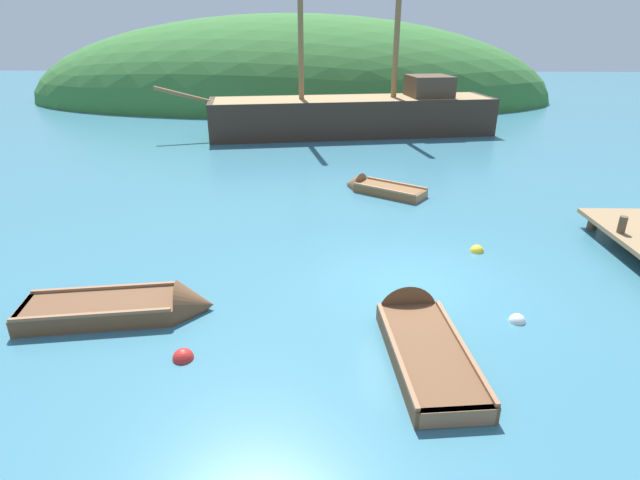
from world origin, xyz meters
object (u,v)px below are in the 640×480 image
Objects in this scene: buoy_red at (183,358)px; rowboat_far at (377,189)px; buoy_yellow at (477,251)px; sailing_ship at (354,121)px; rowboat_center at (133,310)px; buoy_white at (517,321)px; rowboat_near_dock at (418,336)px.

rowboat_far is at bearing 66.93° from buoy_red.
buoy_yellow is at bearing 36.66° from buoy_red.
rowboat_far is at bearing 82.63° from sailing_ship.
sailing_ship is 4.56× the size of rowboat_center.
buoy_yellow is 1.08× the size of buoy_white.
rowboat_far is 9.43× the size of buoy_white.
sailing_ship is 19.30m from buoy_white.
rowboat_center is (-5.71, -8.56, 0.04)m from rowboat_far.
sailing_ship is 46.71× the size of buoy_red.
rowboat_near_dock is at bearing -16.72° from rowboat_center.
rowboat_center is 8.65m from buoy_yellow.
buoy_red is at bearing 92.93° from rowboat_near_dock.
buoy_white is 6.57m from buoy_red.
rowboat_near_dock is (0.04, -9.33, 0.02)m from rowboat_far.
rowboat_far is 0.78× the size of rowboat_near_dock.
rowboat_center reaches higher than buoy_yellow.
sailing_ship is 19.84m from rowboat_near_dock.
buoy_red is (-6.42, -1.40, 0.00)m from buoy_white.
sailing_ship is at bearing 99.77° from buoy_yellow.
buoy_white is (2.16, -8.61, -0.08)m from rowboat_far.
sailing_ship reaches higher than buoy_yellow.
rowboat_center is (-5.26, -19.06, -0.62)m from sailing_ship.
rowboat_far is 10.88m from buoy_red.
buoy_white is at bearing 12.31° from buoy_red.
buoy_red is (-6.51, -4.85, 0.00)m from buoy_yellow.
rowboat_near_dock is 1.01× the size of rowboat_center.
rowboat_near_dock is at bearing -161.26° from buoy_white.
rowboat_near_dock is 4.71m from buoy_yellow.
rowboat_far is at bearing 104.09° from buoy_white.
rowboat_center is 7.87m from buoy_white.
rowboat_far reaches higher than buoy_white.
rowboat_near_dock reaches higher than rowboat_center.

